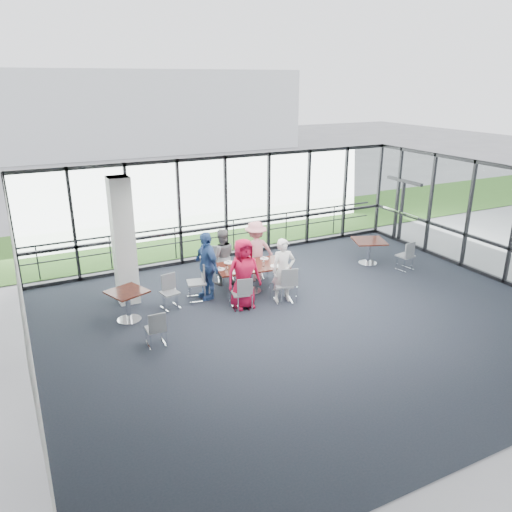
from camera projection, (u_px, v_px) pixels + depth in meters
name	position (u px, v px, depth m)	size (l,w,h in m)	color
floor	(312.00, 320.00, 11.74)	(12.00, 10.00, 0.02)	#1D232C
ceiling	(318.00, 186.00, 10.66)	(12.00, 10.00, 0.04)	white
wall_left	(24.00, 308.00, 8.65)	(0.10, 10.00, 3.20)	silver
wall_front	(510.00, 363.00, 6.99)	(12.00, 0.10, 3.20)	silver
curtain_wall_back	(226.00, 208.00, 15.40)	(12.00, 0.10, 3.20)	white
curtain_wall_right	(498.00, 223.00, 13.74)	(0.10, 10.00, 3.20)	white
exit_door	(401.00, 212.00, 17.08)	(0.12, 1.60, 2.10)	black
structural_column	(123.00, 242.00, 12.19)	(0.50, 0.50, 3.20)	white
apron	(177.00, 220.00, 20.15)	(80.00, 70.00, 0.02)	gray
grass_strip	(194.00, 232.00, 18.46)	(80.00, 5.00, 0.01)	#365620
hangar_main	(136.00, 110.00, 39.34)	(24.00, 10.00, 6.00)	silver
guard_rail	(219.00, 236.00, 16.28)	(0.06, 0.06, 12.00)	#2D2D33
main_table	(251.00, 270.00, 13.10)	(1.97, 1.23, 0.75)	black
side_table_left	(127.00, 296.00, 11.52)	(1.02, 1.02, 0.75)	black
side_table_right	(369.00, 244.00, 15.10)	(1.18, 1.18, 0.75)	black
diner_near_left	(244.00, 274.00, 12.13)	(0.86, 0.56, 1.76)	#B40D32
diner_near_right	(283.00, 271.00, 12.50)	(0.60, 0.44, 1.64)	white
diner_far_left	(222.00, 257.00, 13.57)	(0.76, 0.47, 1.57)	slate
diner_far_right	(256.00, 251.00, 13.82)	(1.10, 0.57, 1.70)	#DA8389
diner_end	(207.00, 265.00, 12.66)	(1.04, 0.57, 1.77)	#30528F
chair_main_nl	(240.00, 293.00, 12.17)	(0.40, 0.40, 0.83)	slate
chair_main_nr	(284.00, 285.00, 12.57)	(0.44, 0.44, 0.91)	slate
chair_main_fl	(225.00, 264.00, 13.91)	(0.46, 0.46, 0.95)	slate
chair_main_fr	(256.00, 264.00, 14.12)	(0.41, 0.41, 0.84)	slate
chair_main_end	(196.00, 283.00, 12.67)	(0.46, 0.46, 0.94)	slate
chair_spare_la	(156.00, 329.00, 10.49)	(0.39, 0.39, 0.79)	slate
chair_spare_lb	(170.00, 293.00, 12.21)	(0.40, 0.40, 0.82)	slate
chair_spare_r	(405.00, 256.00, 14.68)	(0.43, 0.43, 0.88)	slate
plate_nl	(236.00, 272.00, 12.56)	(0.27, 0.27, 0.01)	white
plate_nr	(275.00, 266.00, 12.97)	(0.27, 0.27, 0.01)	white
plate_fl	(229.00, 262.00, 13.23)	(0.26, 0.26, 0.01)	white
plate_fr	(264.00, 259.00, 13.52)	(0.24, 0.24, 0.01)	white
plate_end	(220.00, 269.00, 12.77)	(0.24, 0.24, 0.01)	white
tumbler_a	(244.00, 267.00, 12.74)	(0.07, 0.07, 0.15)	white
tumbler_b	(264.00, 264.00, 12.97)	(0.07, 0.07, 0.14)	white
tumbler_c	(249.00, 260.00, 13.24)	(0.07, 0.07, 0.14)	white
tumbler_d	(227.00, 268.00, 12.70)	(0.06, 0.06, 0.13)	white
menu_a	(251.00, 271.00, 12.64)	(0.31, 0.22, 0.00)	white
menu_b	(283.00, 265.00, 13.06)	(0.27, 0.19, 0.00)	white
menu_c	(250.00, 260.00, 13.39)	(0.29, 0.20, 0.00)	white
condiment_caddy	(251.00, 264.00, 13.10)	(0.10, 0.07, 0.04)	black
ketchup_bottle	(252.00, 262.00, 13.04)	(0.06, 0.06, 0.18)	#A6000C
green_bottle	(253.00, 261.00, 13.10)	(0.05, 0.05, 0.20)	#207536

